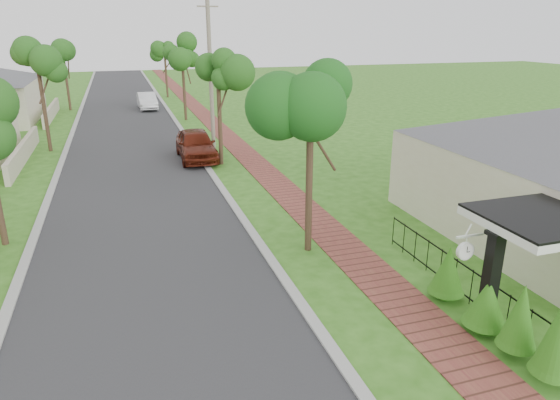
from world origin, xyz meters
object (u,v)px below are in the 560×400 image
near_tree (311,111)px  utility_pole (211,75)px  parked_car_red (196,145)px  parked_car_white (147,101)px  station_clock (466,250)px  porch_post (490,286)px

near_tree → utility_pole: bearing=90.8°
parked_car_red → parked_car_white: bearing=95.0°
near_tree → station_clock: bearing=-68.5°
parked_car_white → utility_pole: size_ratio=0.51×
parked_car_white → station_clock: station_clock is taller
near_tree → parked_car_white: bearing=95.4°
parked_car_white → station_clock: (5.06, -37.07, 1.24)m
parked_car_red → near_tree: 13.54m
parked_car_red → station_clock: 18.40m
near_tree → porch_post: bearing=-65.5°
near_tree → station_clock: 6.05m
parked_car_red → station_clock: bearing=-77.7°
near_tree → station_clock: (2.00, -5.09, -2.60)m
parked_car_red → porch_post: bearing=-76.5°
near_tree → station_clock: near_tree is taller
parked_car_red → utility_pole: bearing=61.9°
porch_post → parked_car_white: bearing=98.4°
porch_post → parked_car_white: (-5.55, 37.47, -0.41)m
near_tree → parked_car_red: bearing=97.3°
station_clock → porch_post: bearing=-39.0°
porch_post → near_tree: bearing=114.5°
near_tree → utility_pole: utility_pole is taller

